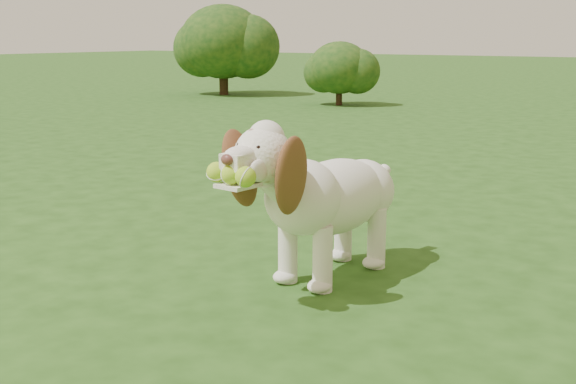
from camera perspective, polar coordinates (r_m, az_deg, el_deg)
The scene contains 4 objects.
ground at distance 4.20m, azimuth 0.63°, elevation -4.65°, with size 80.00×80.00×0.00m, color #204313.
dog at distance 3.60m, azimuth 2.68°, elevation -0.04°, with size 0.51×1.32×0.86m.
shrub_a at distance 12.94m, azimuth 4.09°, elevation 9.76°, with size 1.08×1.08×1.12m.
shrub_e at distance 15.26m, azimuth -5.16°, elevation 11.74°, with size 1.79×1.79×1.85m.
Camera 1 is at (2.19, -3.37, 1.22)m, focal length 45.00 mm.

